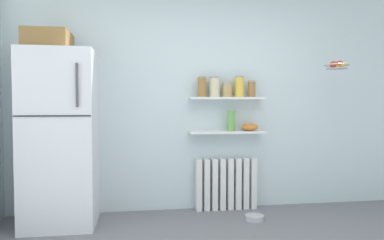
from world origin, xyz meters
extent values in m
cube|color=silver|center=(0.00, 2.05, 1.30)|extent=(7.04, 0.10, 2.60)
cube|color=silver|center=(-1.54, 1.66, 0.87)|extent=(0.69, 0.68, 1.74)
cube|color=#262628|center=(-1.54, 1.32, 1.11)|extent=(0.67, 0.01, 0.01)
cylinder|color=#4C4C51|center=(-1.32, 1.30, 1.39)|extent=(0.02, 0.02, 0.40)
cube|color=olive|center=(-1.64, 1.66, 1.84)|extent=(0.41, 0.47, 0.19)
cube|color=white|center=(-0.09, 1.92, 0.29)|extent=(0.06, 0.12, 0.59)
cube|color=white|center=(0.00, 1.92, 0.29)|extent=(0.06, 0.12, 0.59)
cube|color=white|center=(0.09, 1.92, 0.29)|extent=(0.06, 0.12, 0.59)
cube|color=white|center=(0.18, 1.92, 0.29)|extent=(0.06, 0.12, 0.59)
cube|color=white|center=(0.28, 1.92, 0.29)|extent=(0.06, 0.12, 0.59)
cube|color=white|center=(0.37, 1.92, 0.29)|extent=(0.06, 0.12, 0.59)
cube|color=white|center=(0.46, 1.92, 0.29)|extent=(0.06, 0.12, 0.59)
cube|color=white|center=(0.55, 1.92, 0.29)|extent=(0.06, 0.12, 0.59)
cube|color=white|center=(0.23, 1.89, 0.90)|extent=(0.86, 0.22, 0.02)
cube|color=white|center=(0.23, 1.89, 1.28)|extent=(0.86, 0.22, 0.02)
cylinder|color=olive|center=(-0.06, 1.89, 1.40)|extent=(0.10, 0.10, 0.21)
cylinder|color=gray|center=(-0.06, 1.89, 1.52)|extent=(0.09, 0.09, 0.02)
cylinder|color=beige|center=(0.09, 1.89, 1.40)|extent=(0.12, 0.12, 0.21)
cylinder|color=gray|center=(0.09, 1.89, 1.52)|extent=(0.11, 0.11, 0.02)
cylinder|color=tan|center=(0.23, 1.89, 1.37)|extent=(0.11, 0.11, 0.14)
cylinder|color=gray|center=(0.23, 1.89, 1.45)|extent=(0.10, 0.10, 0.02)
cylinder|color=yellow|center=(0.38, 1.89, 1.40)|extent=(0.11, 0.11, 0.22)
cylinder|color=gray|center=(0.38, 1.89, 1.52)|extent=(0.10, 0.10, 0.02)
cylinder|color=olive|center=(0.52, 1.89, 1.38)|extent=(0.09, 0.09, 0.17)
cylinder|color=gray|center=(0.52, 1.89, 1.48)|extent=(0.08, 0.08, 0.02)
cylinder|color=#66A84C|center=(0.28, 1.89, 1.03)|extent=(0.08, 0.08, 0.23)
ellipsoid|color=orange|center=(0.50, 1.89, 0.95)|extent=(0.19, 0.19, 0.09)
cylinder|color=#B7B7BC|center=(0.43, 1.49, 0.03)|extent=(0.20, 0.20, 0.05)
torus|color=#B2B2B7|center=(1.40, 1.61, 1.65)|extent=(0.27, 0.27, 0.01)
cylinder|color=#A8A8AD|center=(1.40, 1.61, 1.61)|extent=(0.22, 0.22, 0.01)
sphere|color=red|center=(1.43, 1.60, 1.65)|extent=(0.08, 0.08, 0.08)
sphere|color=red|center=(1.36, 1.61, 1.65)|extent=(0.08, 0.08, 0.08)
ellipsoid|color=yellow|center=(1.43, 1.58, 1.64)|extent=(0.18, 0.12, 0.09)
camera|label=1|loc=(-0.77, -2.07, 1.21)|focal=33.40mm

